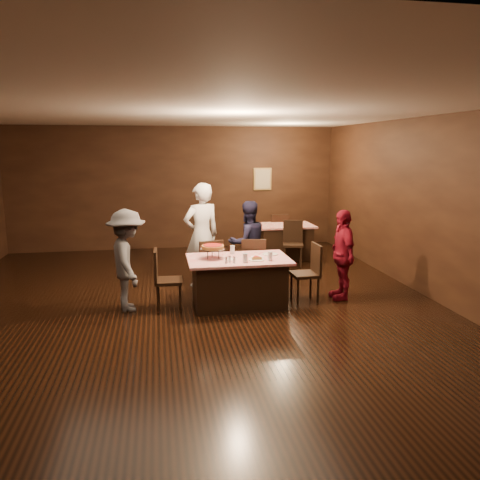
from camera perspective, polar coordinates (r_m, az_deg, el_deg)
name	(u,v)px	position (r m, az deg, el deg)	size (l,w,h in m)	color
room	(189,172)	(6.71, -6.28, 8.19)	(10.00, 10.04, 3.02)	black
main_table	(239,282)	(7.48, -0.18, -5.09)	(1.60, 1.00, 0.77)	#A50B17
back_table	(284,241)	(10.70, 5.41, -0.16)	(1.30, 0.90, 0.77)	#A7110B
chair_far_left	(208,266)	(8.12, -3.88, -3.14)	(0.42, 0.42, 0.95)	black
chair_far_right	(254,264)	(8.24, 1.67, -2.91)	(0.42, 0.42, 0.95)	black
chair_end_left	(169,279)	(7.35, -8.69, -4.78)	(0.42, 0.42, 0.95)	black
chair_end_right	(305,273)	(7.71, 7.91, -4.00)	(0.42, 0.42, 0.95)	black
chair_back_near	(293,244)	(10.02, 6.48, -0.43)	(0.42, 0.42, 0.95)	black
chair_back_far	(278,233)	(11.25, 4.61, 0.88)	(0.42, 0.42, 0.95)	black
diner_white_jacket	(202,235)	(8.41, -4.70, 0.58)	(0.68, 0.45, 1.88)	silver
diner_navy_hoodie	(248,243)	(8.57, 0.94, -0.34)	(0.75, 0.58, 1.54)	black
diner_grey_knit	(127,260)	(7.37, -13.56, -2.42)	(1.02, 0.58, 1.57)	#504F53
diner_red_shirt	(342,255)	(7.90, 12.36, -1.74)	(0.88, 0.37, 1.50)	maroon
pizza_stand	(213,247)	(7.33, -3.33, -0.87)	(0.38, 0.38, 0.22)	black
plate_with_slice	(256,258)	(7.25, 2.01, -2.27)	(0.25, 0.25, 0.06)	white
plate_empty	(270,254)	(7.63, 3.70, -1.73)	(0.25, 0.25, 0.01)	white
glass_front_left	(245,258)	(7.08, 0.63, -2.20)	(0.08, 0.08, 0.14)	silver
glass_front_right	(270,256)	(7.22, 3.68, -1.98)	(0.08, 0.08, 0.14)	silver
glass_back	(232,250)	(7.64, -0.94, -1.21)	(0.08, 0.08, 0.14)	silver
condiments	(230,260)	(7.07, -1.23, -2.41)	(0.17, 0.10, 0.09)	silver
napkin_center	(257,257)	(7.43, 2.09, -2.10)	(0.16, 0.16, 0.01)	white
napkin_left	(230,259)	(7.31, -1.28, -2.33)	(0.16, 0.16, 0.01)	white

